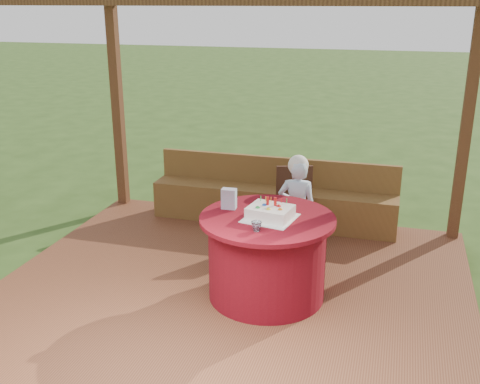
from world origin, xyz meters
name	(u,v)px	position (x,y,z in m)	size (l,w,h in m)	color
ground	(233,296)	(0.00, 0.00, 0.00)	(60.00, 60.00, 0.00)	#294617
deck	(233,291)	(0.00, 0.00, 0.06)	(4.50, 4.00, 0.12)	brown
pergola	(232,43)	(0.00, 0.00, 2.41)	(4.50, 4.00, 2.72)	brown
bench	(273,202)	(0.00, 1.72, 0.38)	(3.00, 0.42, 0.80)	brown
table	(267,256)	(0.35, -0.09, 0.52)	(1.23, 1.23, 0.79)	maroon
chair	(295,202)	(0.36, 1.25, 0.59)	(0.52, 0.52, 0.86)	#391E12
elderly_woman	(297,207)	(0.46, 0.79, 0.70)	(0.42, 0.30, 1.14)	#A1C9EF
birthday_cake	(270,212)	(0.39, -0.12, 0.97)	(0.49, 0.49, 0.19)	white
gift_bag	(229,199)	(-0.04, 0.02, 1.01)	(0.13, 0.09, 0.19)	#D388C0
drinking_glass	(256,226)	(0.34, -0.43, 0.95)	(0.09, 0.09, 0.08)	white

